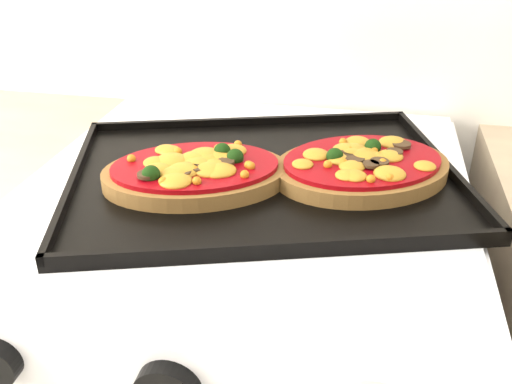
% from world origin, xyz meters
% --- Properties ---
extents(control_panel, '(0.60, 0.02, 0.09)m').
position_xyz_m(control_panel, '(-0.04, 1.39, 0.85)').
color(control_panel, white).
rests_on(control_panel, stove).
extents(baking_tray, '(0.59, 0.51, 0.02)m').
position_xyz_m(baking_tray, '(-0.02, 1.69, 0.92)').
color(baking_tray, black).
rests_on(baking_tray, stove).
extents(pizza_left, '(0.28, 0.23, 0.04)m').
position_xyz_m(pizza_left, '(-0.10, 1.65, 0.94)').
color(pizza_left, brown).
rests_on(pizza_left, baking_tray).
extents(pizza_right, '(0.29, 0.26, 0.03)m').
position_xyz_m(pizza_right, '(0.11, 1.71, 0.94)').
color(pizza_right, brown).
rests_on(pizza_right, baking_tray).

